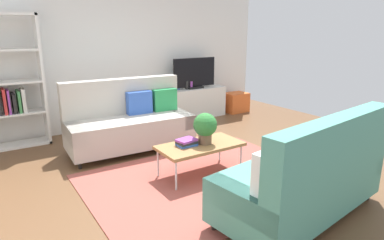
{
  "coord_description": "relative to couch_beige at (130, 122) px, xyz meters",
  "views": [
    {
      "loc": [
        -2.37,
        -3.41,
        1.85
      ],
      "look_at": [
        0.03,
        0.28,
        0.65
      ],
      "focal_mm": 31.14,
      "sensor_mm": 36.0,
      "label": 1
    }
  ],
  "objects": [
    {
      "name": "bottle_1",
      "position": [
        1.85,
        1.07,
        0.27
      ],
      "size": [
        0.06,
        0.06,
        0.16
      ],
      "primitive_type": "cylinder",
      "color": "purple",
      "rests_on": "tv_console"
    },
    {
      "name": "bottle_0",
      "position": [
        1.74,
        1.07,
        0.28
      ],
      "size": [
        0.06,
        0.06,
        0.17
      ],
      "primitive_type": "cylinder",
      "color": "#262626",
      "rests_on": "tv_console"
    },
    {
      "name": "area_rug",
      "position": [
        0.33,
        -1.62,
        -0.44
      ],
      "size": [
        2.9,
        2.2,
        0.01
      ],
      "primitive_type": "cube",
      "color": "#9E4C42",
      "rests_on": "ground_plane"
    },
    {
      "name": "table_book_0",
      "position": [
        0.2,
        -1.37,
        -0.01
      ],
      "size": [
        0.25,
        0.19,
        0.03
      ],
      "primitive_type": "cube",
      "rotation": [
        0.0,
        0.0,
        -0.04
      ],
      "color": "#3359B2",
      "rests_on": "coffee_table"
    },
    {
      "name": "vase_0",
      "position": [
        1.36,
        1.16,
        0.28
      ],
      "size": [
        0.14,
        0.14,
        0.17
      ],
      "primitive_type": "cylinder",
      "color": "#33B29E",
      "rests_on": "tv_console"
    },
    {
      "name": "couch_beige",
      "position": [
        0.0,
        0.0,
        0.0
      ],
      "size": [
        1.94,
        0.93,
        1.1
      ],
      "rotation": [
        0.0,
        0.0,
        3.1
      ],
      "color": "#B2ADA3",
      "rests_on": "ground_plane"
    },
    {
      "name": "table_book_1",
      "position": [
        0.2,
        -1.37,
        0.02
      ],
      "size": [
        0.24,
        0.18,
        0.03
      ],
      "primitive_type": "cube",
      "rotation": [
        0.0,
        0.0,
        0.02
      ],
      "color": "#262626",
      "rests_on": "table_book_0"
    },
    {
      "name": "storage_trunk",
      "position": [
        3.04,
        1.01,
        -0.23
      ],
      "size": [
        0.52,
        0.4,
        0.44
      ],
      "primitive_type": "cube",
      "color": "orange",
      "rests_on": "ground_plane"
    },
    {
      "name": "bookshelf",
      "position": [
        -1.59,
        1.13,
        0.52
      ],
      "size": [
        1.1,
        0.36,
        2.1
      ],
      "color": "white",
      "rests_on": "ground_plane"
    },
    {
      "name": "vase_1",
      "position": [
        1.56,
        1.16,
        0.27
      ],
      "size": [
        0.12,
        0.12,
        0.15
      ],
      "primitive_type": "cylinder",
      "color": "#4C72B2",
      "rests_on": "tv_console"
    },
    {
      "name": "potted_plant",
      "position": [
        0.44,
        -1.43,
        0.2
      ],
      "size": [
        0.31,
        0.31,
        0.41
      ],
      "color": "brown",
      "rests_on": "coffee_table"
    },
    {
      "name": "table_book_2",
      "position": [
        0.2,
        -1.37,
        0.05
      ],
      "size": [
        0.27,
        0.22,
        0.03
      ],
      "primitive_type": "cube",
      "rotation": [
        0.0,
        0.0,
        0.17
      ],
      "color": "purple",
      "rests_on": "table_book_1"
    },
    {
      "name": "tv_console",
      "position": [
        1.94,
        1.11,
        -0.13
      ],
      "size": [
        1.4,
        0.44,
        0.64
      ],
      "primitive_type": "cube",
      "color": "silver",
      "rests_on": "ground_plane"
    },
    {
      "name": "wall_far",
      "position": [
        0.45,
        1.45,
        1.0
      ],
      "size": [
        6.4,
        0.12,
        2.9
      ],
      "primitive_type": "cube",
      "color": "white",
      "rests_on": "ground_plane"
    },
    {
      "name": "tv",
      "position": [
        1.94,
        1.09,
        0.51
      ],
      "size": [
        1.0,
        0.2,
        0.64
      ],
      "color": "black",
      "rests_on": "tv_console"
    },
    {
      "name": "coffee_table",
      "position": [
        0.38,
        -1.42,
        -0.05
      ],
      "size": [
        1.1,
        0.56,
        0.42
      ],
      "color": "#9E7042",
      "rests_on": "ground_plane"
    },
    {
      "name": "ground_plane",
      "position": [
        0.45,
        -1.35,
        -0.45
      ],
      "size": [
        7.68,
        7.68,
        0.0
      ],
      "primitive_type": "plane",
      "color": "brown"
    },
    {
      "name": "couch_green",
      "position": [
        0.67,
        -2.84,
        -0.01
      ],
      "size": [
        1.99,
        1.07,
        1.1
      ],
      "rotation": [
        0.0,
        0.0,
        0.13
      ],
      "color": "teal",
      "rests_on": "ground_plane"
    }
  ]
}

